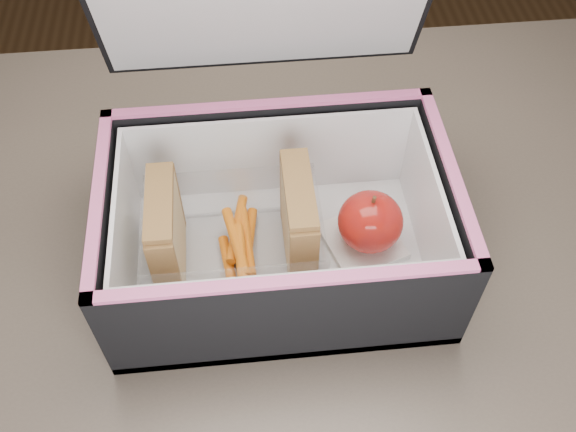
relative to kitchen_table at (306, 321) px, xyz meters
name	(u,v)px	position (x,y,z in m)	size (l,w,h in m)	color
kitchen_table	(306,321)	(0.00, 0.00, 0.00)	(1.20, 0.80, 0.75)	brown
lunch_bag	(278,217)	(-0.03, 0.03, 0.16)	(0.32, 0.29, 0.32)	black
plastic_tub	(234,239)	(-0.07, 0.02, 0.14)	(0.17, 0.12, 0.07)	white
sandwich_left	(166,233)	(-0.13, 0.02, 0.16)	(0.02, 0.09, 0.10)	#CEB77B
sandwich_right	(298,221)	(-0.01, 0.02, 0.16)	(0.03, 0.09, 0.10)	#CEB77B
carrot_sticks	(240,247)	(-0.07, 0.02, 0.13)	(0.04, 0.13, 0.03)	#D15600
paper_napkin	(362,241)	(0.06, 0.03, 0.11)	(0.07, 0.07, 0.01)	white
red_apple	(370,222)	(0.06, 0.03, 0.14)	(0.07, 0.07, 0.07)	maroon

